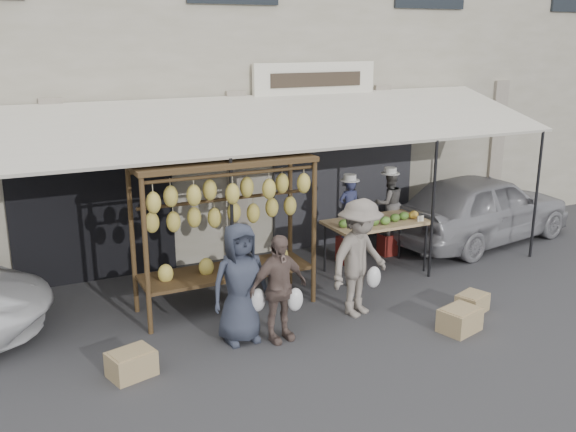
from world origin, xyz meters
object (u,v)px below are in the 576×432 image
produce_table (377,223)px  vendor_left (349,208)px  customer_left (240,283)px  customer_right (359,258)px  vendor_right (389,203)px  crate_far (131,364)px  customer_mid (278,288)px  banana_rack (225,206)px  sedan (481,207)px  crate_near_b (472,303)px  crate_near_a (460,320)px

produce_table → vendor_left: (-0.17, 0.64, 0.12)m
customer_left → customer_right: 1.84m
customer_left → vendor_left: bearing=33.9°
produce_table → vendor_right: vendor_right is taller
produce_table → crate_far: bearing=-159.8°
vendor_right → customer_mid: bearing=41.0°
banana_rack → produce_table: 2.91m
customer_right → sedan: 4.40m
vendor_left → crate_near_b: bearing=105.9°
crate_near_b → crate_far: bearing=176.2°
banana_rack → customer_mid: banana_rack is taller
vendor_right → crate_far: 5.79m
produce_table → banana_rack: bearing=-173.8°
banana_rack → customer_right: size_ratio=1.51×
produce_table → sedan: size_ratio=0.42×
vendor_right → crate_near_b: (-0.33, -2.67, -0.85)m
crate_near_a → crate_near_b: (0.60, 0.43, -0.03)m
customer_left → crate_near_a: size_ratio=3.01×
customer_right → crate_near_a: customer_right is taller
vendor_right → crate_far: size_ratio=2.27×
crate_far → sedan: 7.67m
crate_near_a → crate_far: crate_near_a is taller
customer_left → crate_near_b: 3.51m
crate_near_a → crate_far: 4.37m
vendor_left → customer_right: 2.23m
banana_rack → crate_near_a: (2.57, -2.11, -1.41)m
produce_table → crate_near_b: size_ratio=3.81×
produce_table → crate_near_a: bearing=-95.6°
customer_left → banana_rack: bearing=77.3°
customer_left → crate_far: customer_left is taller
crate_near_a → crate_near_b: size_ratio=1.20×
crate_near_a → sedan: (3.01, 2.98, 0.53)m
banana_rack → customer_right: banana_rack is taller
customer_right → crate_near_b: customer_right is taller
vendor_left → crate_near_b: size_ratio=2.38×
banana_rack → vendor_right: size_ratio=2.23×
crate_far → sedan: bearing=16.9°
produce_table → customer_right: 1.79m
customer_mid → crate_near_b: bearing=-16.1°
banana_rack → crate_near_a: 3.62m
banana_rack → customer_left: banana_rack is taller
vendor_right → crate_near_b: vendor_right is taller
vendor_left → banana_rack: bearing=24.2°
crate_near_b → crate_far: size_ratio=0.87×
banana_rack → vendor_left: size_ratio=2.45×
vendor_right → sedan: size_ratio=0.29×
customer_mid → crate_near_b: (2.93, -0.42, -0.59)m
customer_left → customer_mid: (0.45, -0.20, -0.08)m
customer_mid → crate_far: bearing=174.9°
customer_left → sedan: (5.80, 1.93, -0.12)m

